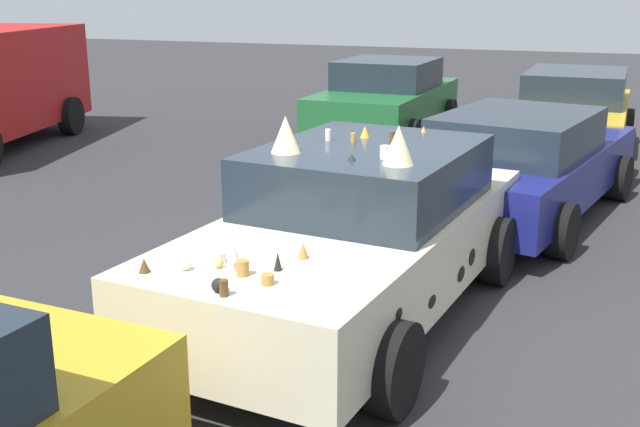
# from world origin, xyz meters

# --- Properties ---
(ground_plane) EXTENTS (60.00, 60.00, 0.00)m
(ground_plane) POSITION_xyz_m (0.00, 0.00, 0.00)
(ground_plane) COLOR #2D2D30
(art_car_decorated) EXTENTS (4.50, 2.39, 1.76)m
(art_car_decorated) POSITION_xyz_m (0.07, -0.01, 0.74)
(art_car_decorated) COLOR beige
(art_car_decorated) RESTS_ON ground
(parked_sedan_behind_left) EXTENTS (4.70, 2.56, 1.34)m
(parked_sedan_behind_left) POSITION_xyz_m (3.65, -0.98, 0.68)
(parked_sedan_behind_left) COLOR navy
(parked_sedan_behind_left) RESTS_ON ground
(parked_sedan_behind_right) EXTENTS (4.40, 2.02, 1.40)m
(parked_sedan_behind_right) POSITION_xyz_m (7.81, -1.28, 0.72)
(parked_sedan_behind_right) COLOR gold
(parked_sedan_behind_right) RESTS_ON ground
(parked_sedan_row_back_center) EXTENTS (4.21, 2.14, 1.45)m
(parked_sedan_row_back_center) POSITION_xyz_m (8.21, 2.12, 0.72)
(parked_sedan_row_back_center) COLOR #1E602D
(parked_sedan_row_back_center) RESTS_ON ground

